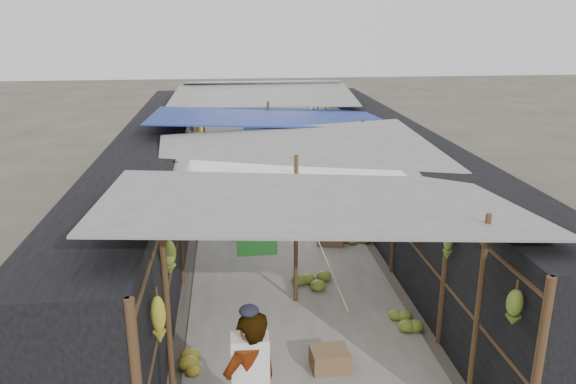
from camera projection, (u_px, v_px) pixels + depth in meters
name	position (u px, v px, depth m)	size (l,w,h in m)	color
aisle_slab	(277.00, 228.00, 13.01)	(3.60, 16.00, 0.02)	#9E998E
stall_left	(155.00, 185.00, 12.39)	(1.40, 15.00, 2.30)	black
stall_right	(393.00, 178.00, 12.95)	(1.40, 15.00, 2.30)	black
crate_near	(330.00, 360.00, 7.78)	(0.51, 0.41, 0.31)	#886545
crate_mid	(331.00, 237.00, 12.07)	(0.56, 0.45, 0.33)	#886545
crate_back	(262.00, 217.00, 13.34)	(0.47, 0.39, 0.30)	#886545
black_basin	(356.00, 233.00, 12.50)	(0.67, 0.67, 0.20)	black
shopper_blue	(249.00, 200.00, 12.22)	(0.86, 0.67, 1.76)	navy
vendor_seated	(311.00, 196.00, 14.11)	(0.51, 0.29, 0.79)	#4E4844
market_canopy	(276.00, 124.00, 12.60)	(5.62, 15.20, 2.77)	brown
hanging_bananas	(270.00, 159.00, 12.43)	(3.96, 14.18, 0.79)	gold
floor_bananas	(277.00, 221.00, 13.08)	(4.00, 10.14, 0.35)	olive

